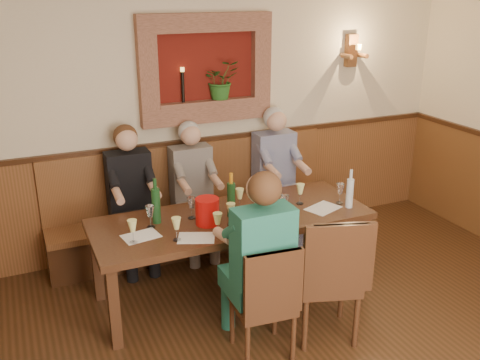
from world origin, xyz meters
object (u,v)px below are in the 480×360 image
object	(u,v)px
chair_near_right	(325,301)
wine_bottle_green_b	(156,205)
spittoon_bucket	(207,211)
dining_table	(232,224)
bench	(197,219)
water_bottle	(350,192)
person_bench_left	(133,211)
person_bench_mid	(195,202)
chair_near_left	(263,322)
person_chair_front	(257,276)
person_bench_right	(277,186)
wine_bottle_green_a	(231,199)

from	to	relation	value
chair_near_right	wine_bottle_green_b	size ratio (longest dim) A/B	2.66
spittoon_bucket	dining_table	bearing A→B (deg)	14.65
bench	water_bottle	bearing A→B (deg)	-48.74
chair_near_right	person_bench_left	world-z (taller)	person_bench_left
wine_bottle_green_b	water_bottle	world-z (taller)	wine_bottle_green_b
bench	chair_near_right	distance (m)	1.87
bench	person_bench_mid	world-z (taller)	person_bench_mid
chair_near_left	spittoon_bucket	bearing A→B (deg)	103.15
dining_table	chair_near_right	xyz separation A→B (m)	(0.42, -0.88, -0.37)
person_bench_mid	spittoon_bucket	xyz separation A→B (m)	(-0.19, -0.90, 0.29)
chair_near_left	person_chair_front	distance (m)	0.35
person_bench_left	person_chair_front	distance (m)	1.71
chair_near_left	person_bench_mid	world-z (taller)	person_bench_mid
chair_near_right	person_bench_mid	world-z (taller)	person_bench_mid
spittoon_bucket	person_bench_right	bearing A→B (deg)	38.60
person_chair_front	wine_bottle_green_a	xyz separation A→B (m)	(0.12, 0.78, 0.31)
chair_near_left	spittoon_bucket	distance (m)	1.02
bench	wine_bottle_green_b	bearing A→B (deg)	-127.67
chair_near_right	spittoon_bucket	xyz separation A→B (m)	(-0.67, 0.81, 0.56)
dining_table	wine_bottle_green_b	world-z (taller)	wine_bottle_green_b
bench	person_chair_front	size ratio (longest dim) A/B	2.06
wine_bottle_green_a	chair_near_right	bearing A→B (deg)	-64.26
chair_near_right	person_bench_left	bearing A→B (deg)	140.25
bench	water_bottle	xyz separation A→B (m)	(1.04, -1.19, 0.56)
chair_near_left	chair_near_right	world-z (taller)	chair_near_right
water_bottle	spittoon_bucket	bearing A→B (deg)	172.14
dining_table	water_bottle	distance (m)	1.09
person_bench_right	water_bottle	xyz separation A→B (m)	(0.16, -1.08, 0.29)
person_chair_front	wine_bottle_green_a	world-z (taller)	person_chair_front
bench	chair_near_left	size ratio (longest dim) A/B	3.20
person_bench_right	spittoon_bucket	world-z (taller)	person_bench_right
dining_table	person_chair_front	size ratio (longest dim) A/B	1.65
bench	chair_near_right	xyz separation A→B (m)	(0.42, -1.82, -0.02)
dining_table	person_chair_front	distance (m)	0.79
person_bench_left	water_bottle	size ratio (longest dim) A/B	3.99
chair_near_left	person_bench_mid	bearing A→B (deg)	92.55
person_bench_mid	water_bottle	bearing A→B (deg)	-44.69
person_bench_right	person_chair_front	xyz separation A→B (m)	(-1.01, -1.61, 0.00)
dining_table	person_bench_left	distance (m)	1.08
person_bench_mid	person_chair_front	xyz separation A→B (m)	(-0.07, -1.62, 0.03)
person_bench_mid	person_bench_right	distance (m)	0.94
person_bench_mid	person_chair_front	bearing A→B (deg)	-92.64
dining_table	wine_bottle_green_a	world-z (taller)	wine_bottle_green_a
person_bench_mid	wine_bottle_green_a	size ratio (longest dim) A/B	3.53
person_bench_mid	wine_bottle_green_b	xyz separation A→B (m)	(-0.57, -0.71, 0.34)
water_bottle	bench	bearing A→B (deg)	131.26
person_bench_mid	spittoon_bucket	size ratio (longest dim) A/B	6.13
chair_near_left	person_chair_front	xyz separation A→B (m)	(0.00, 0.11, 0.33)
wine_bottle_green_b	person_bench_right	bearing A→B (deg)	25.05
dining_table	person_bench_left	world-z (taller)	person_bench_left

